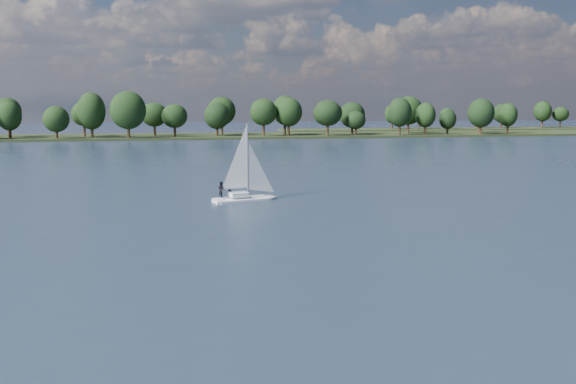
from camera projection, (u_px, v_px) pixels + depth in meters
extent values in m
plane|color=#233342|center=(201.00, 165.00, 116.62)|extent=(700.00, 700.00, 0.00)
cube|color=black|center=(174.00, 137.00, 225.02)|extent=(660.00, 40.00, 1.50)
cube|color=black|center=(509.00, 129.00, 305.82)|extent=(220.00, 30.00, 1.40)
cube|color=white|center=(243.00, 201.00, 71.88)|extent=(7.18, 3.80, 0.81)
cube|color=white|center=(243.00, 194.00, 71.77)|extent=(2.30, 1.74, 0.51)
cylinder|color=silver|center=(242.00, 160.00, 71.27)|extent=(0.12, 0.12, 8.14)
imported|color=black|center=(229.00, 189.00, 71.62)|extent=(0.56, 0.72, 1.75)
imported|color=black|center=(221.00, 189.00, 71.03)|extent=(0.99, 1.07, 1.75)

